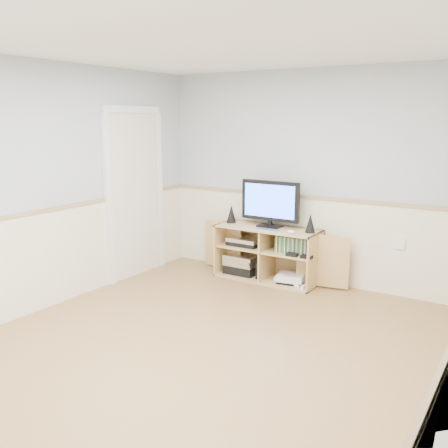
{
  "coord_description": "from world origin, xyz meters",
  "views": [
    {
      "loc": [
        2.21,
        -3.24,
        1.92
      ],
      "look_at": [
        -0.61,
        1.2,
        0.82
      ],
      "focal_mm": 40.0,
      "sensor_mm": 36.0,
      "label": 1
    }
  ],
  "objects_px": {
    "monitor": "(270,202)",
    "keyboard": "(268,230)",
    "media_cabinet": "(269,252)",
    "game_consoles": "(291,278)"
  },
  "relations": [
    {
      "from": "keyboard",
      "to": "monitor",
      "type": "bearing_deg",
      "value": 109.36
    },
    {
      "from": "media_cabinet",
      "to": "keyboard",
      "type": "distance_m",
      "value": 0.39
    },
    {
      "from": "keyboard",
      "to": "game_consoles",
      "type": "xyz_separation_m",
      "value": [
        0.25,
        0.13,
        -0.59
      ]
    },
    {
      "from": "monitor",
      "to": "keyboard",
      "type": "bearing_deg",
      "value": -68.69
    },
    {
      "from": "media_cabinet",
      "to": "game_consoles",
      "type": "bearing_deg",
      "value": -11.91
    },
    {
      "from": "media_cabinet",
      "to": "monitor",
      "type": "height_order",
      "value": "monitor"
    },
    {
      "from": "monitor",
      "to": "keyboard",
      "type": "distance_m",
      "value": 0.36
    },
    {
      "from": "game_consoles",
      "to": "keyboard",
      "type": "bearing_deg",
      "value": -153.12
    },
    {
      "from": "game_consoles",
      "to": "media_cabinet",
      "type": "bearing_deg",
      "value": 168.09
    },
    {
      "from": "media_cabinet",
      "to": "monitor",
      "type": "bearing_deg",
      "value": -90.0
    }
  ]
}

